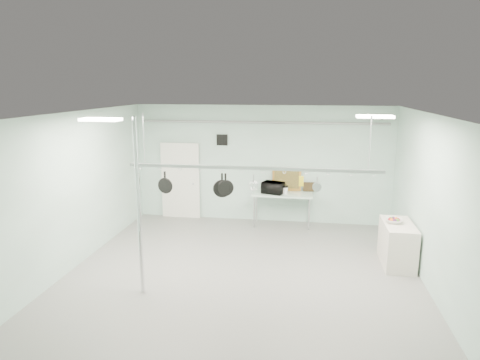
% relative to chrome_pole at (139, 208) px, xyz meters
% --- Properties ---
extents(floor, '(8.00, 8.00, 0.00)m').
position_rel_chrome_pole_xyz_m(floor, '(1.70, 0.60, -1.60)').
color(floor, gray).
rests_on(floor, ground).
extents(ceiling, '(7.00, 8.00, 0.02)m').
position_rel_chrome_pole_xyz_m(ceiling, '(1.70, 0.60, 1.59)').
color(ceiling, silver).
rests_on(ceiling, back_wall).
extents(back_wall, '(7.00, 0.02, 3.20)m').
position_rel_chrome_pole_xyz_m(back_wall, '(1.70, 4.59, 0.00)').
color(back_wall, silver).
rests_on(back_wall, floor).
extents(right_wall, '(0.02, 8.00, 3.20)m').
position_rel_chrome_pole_xyz_m(right_wall, '(5.19, 0.60, 0.00)').
color(right_wall, silver).
rests_on(right_wall, floor).
extents(door, '(1.10, 0.10, 2.20)m').
position_rel_chrome_pole_xyz_m(door, '(-0.60, 4.54, -0.55)').
color(door, silver).
rests_on(door, floor).
extents(wall_vent, '(0.30, 0.04, 0.30)m').
position_rel_chrome_pole_xyz_m(wall_vent, '(0.60, 4.57, 0.65)').
color(wall_vent, black).
rests_on(wall_vent, back_wall).
extents(conduit_pipe, '(6.60, 0.07, 0.07)m').
position_rel_chrome_pole_xyz_m(conduit_pipe, '(1.70, 4.50, 1.15)').
color(conduit_pipe, gray).
rests_on(conduit_pipe, back_wall).
extents(chrome_pole, '(0.08, 0.08, 3.20)m').
position_rel_chrome_pole_xyz_m(chrome_pole, '(0.00, 0.00, 0.00)').
color(chrome_pole, silver).
rests_on(chrome_pole, floor).
extents(prep_table, '(1.60, 0.70, 0.91)m').
position_rel_chrome_pole_xyz_m(prep_table, '(2.30, 4.20, -0.77)').
color(prep_table, '#AFCEB7').
rests_on(prep_table, floor).
extents(side_cabinet, '(0.60, 1.20, 0.90)m').
position_rel_chrome_pole_xyz_m(side_cabinet, '(4.85, 2.00, -1.15)').
color(side_cabinet, beige).
rests_on(side_cabinet, floor).
extents(pot_rack, '(4.80, 0.06, 1.00)m').
position_rel_chrome_pole_xyz_m(pot_rack, '(1.90, 0.90, 0.63)').
color(pot_rack, '#B7B7BC').
rests_on(pot_rack, ceiling).
extents(light_panel_left, '(0.65, 0.30, 0.05)m').
position_rel_chrome_pole_xyz_m(light_panel_left, '(-0.50, -0.20, 1.56)').
color(light_panel_left, white).
rests_on(light_panel_left, ceiling).
extents(light_panel_right, '(0.65, 0.30, 0.05)m').
position_rel_chrome_pole_xyz_m(light_panel_right, '(4.10, 1.20, 1.56)').
color(light_panel_right, white).
rests_on(light_panel_right, ceiling).
extents(microwave, '(0.64, 0.53, 0.31)m').
position_rel_chrome_pole_xyz_m(microwave, '(2.06, 4.13, -0.54)').
color(microwave, black).
rests_on(microwave, prep_table).
extents(coffee_canister, '(0.15, 0.15, 0.18)m').
position_rel_chrome_pole_xyz_m(coffee_canister, '(2.38, 4.11, -0.60)').
color(coffee_canister, silver).
rests_on(coffee_canister, prep_table).
extents(painting_large, '(0.78, 0.16, 0.58)m').
position_rel_chrome_pole_xyz_m(painting_large, '(2.39, 4.50, -0.41)').
color(painting_large, '#B97931').
rests_on(painting_large, prep_table).
extents(painting_small, '(0.30, 0.09, 0.25)m').
position_rel_chrome_pole_xyz_m(painting_small, '(3.00, 4.50, -0.57)').
color(painting_small, '#302311').
rests_on(painting_small, prep_table).
extents(fruit_bowl, '(0.41, 0.41, 0.09)m').
position_rel_chrome_pole_xyz_m(fruit_bowl, '(4.75, 2.04, -0.66)').
color(fruit_bowl, silver).
rests_on(fruit_bowl, side_cabinet).
extents(skillet_left, '(0.32, 0.11, 0.42)m').
position_rel_chrome_pole_xyz_m(skillet_left, '(0.19, 0.90, 0.28)').
color(skillet_left, black).
rests_on(skillet_left, pot_rack).
extents(skillet_mid, '(0.35, 0.12, 0.46)m').
position_rel_chrome_pole_xyz_m(skillet_mid, '(1.32, 0.90, 0.25)').
color(skillet_mid, black).
rests_on(skillet_mid, pot_rack).
extents(skillet_right, '(0.31, 0.17, 0.43)m').
position_rel_chrome_pole_xyz_m(skillet_right, '(1.39, 0.90, 0.27)').
color(skillet_right, black).
rests_on(skillet_right, pot_rack).
extents(whisk, '(0.23, 0.23, 0.35)m').
position_rel_chrome_pole_xyz_m(whisk, '(1.93, 0.90, 0.31)').
color(whisk, silver).
rests_on(whisk, pot_rack).
extents(grater, '(0.09, 0.03, 0.21)m').
position_rel_chrome_pole_xyz_m(grater, '(2.82, 0.90, 0.38)').
color(grater, gold).
rests_on(grater, pot_rack).
extents(saucepan, '(0.18, 0.13, 0.30)m').
position_rel_chrome_pole_xyz_m(saucepan, '(3.11, 0.90, 0.33)').
color(saucepan, '#AAA9AE').
rests_on(saucepan, pot_rack).
extents(fruit_cluster, '(0.24, 0.24, 0.09)m').
position_rel_chrome_pole_xyz_m(fruit_cluster, '(4.75, 2.04, -0.62)').
color(fruit_cluster, maroon).
rests_on(fruit_cluster, fruit_bowl).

